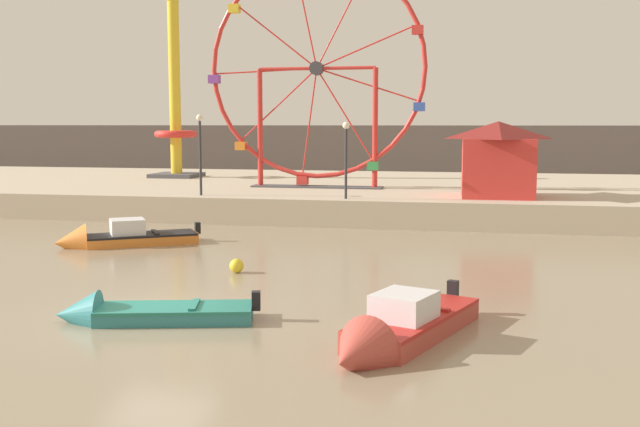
# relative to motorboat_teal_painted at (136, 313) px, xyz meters

# --- Properties ---
(ground_plane) EXTENTS (240.00, 240.00, 0.00)m
(ground_plane) POSITION_rel_motorboat_teal_painted_xyz_m (0.24, 0.62, -0.19)
(ground_plane) COLOR gray
(quay_promenade) EXTENTS (110.00, 20.50, 1.22)m
(quay_promenade) POSITION_rel_motorboat_teal_painted_xyz_m (0.24, 26.52, 0.41)
(quay_promenade) COLOR #B7A88E
(quay_promenade) RESTS_ON ground_plane
(distant_town_skyline) EXTENTS (140.00, 3.00, 4.40)m
(distant_town_skyline) POSITION_rel_motorboat_teal_painted_xyz_m (0.24, 47.52, 2.01)
(distant_town_skyline) COLOR #564C47
(distant_town_skyline) RESTS_ON ground_plane
(motorboat_teal_painted) EXTENTS (4.75, 2.26, 1.15)m
(motorboat_teal_painted) POSITION_rel_motorboat_teal_painted_xyz_m (0.00, 0.00, 0.00)
(motorboat_teal_painted) COLOR teal
(motorboat_teal_painted) RESTS_ON ground_plane
(motorboat_faded_red) EXTENTS (3.11, 5.46, 1.46)m
(motorboat_faded_red) POSITION_rel_motorboat_teal_painted_xyz_m (6.09, -0.70, 0.13)
(motorboat_faded_red) COLOR #B24238
(motorboat_faded_red) RESTS_ON ground_plane
(motorboat_orange_hull) EXTENTS (5.15, 3.96, 1.47)m
(motorboat_orange_hull) POSITION_rel_motorboat_teal_painted_xyz_m (-5.59, 9.94, 0.09)
(motorboat_orange_hull) COLOR orange
(motorboat_orange_hull) RESTS_ON ground_plane
(ferris_wheel_red_frame) EXTENTS (11.55, 1.20, 11.87)m
(ferris_wheel_red_frame) POSITION_rel_motorboat_teal_painted_xyz_m (-0.51, 22.69, 6.99)
(ferris_wheel_red_frame) COLOR red
(ferris_wheel_red_frame) RESTS_ON quay_promenade
(drop_tower_yellow_tower) EXTENTS (2.80, 2.80, 11.50)m
(drop_tower_yellow_tower) POSITION_rel_motorboat_teal_painted_xyz_m (-10.74, 28.48, 5.12)
(drop_tower_yellow_tower) COLOR gold
(drop_tower_yellow_tower) RESTS_ON quay_promenade
(carnival_booth_red_striped) EXTENTS (3.60, 3.82, 3.45)m
(carnival_booth_red_striped) POSITION_rel_motorboat_teal_painted_xyz_m (8.64, 19.55, 2.81)
(carnival_booth_red_striped) COLOR red
(carnival_booth_red_striped) RESTS_ON quay_promenade
(promenade_lamp_near) EXTENTS (0.32, 0.32, 3.78)m
(promenade_lamp_near) POSITION_rel_motorboat_teal_painted_xyz_m (-4.95, 17.40, 3.50)
(promenade_lamp_near) COLOR #2D2D33
(promenade_lamp_near) RESTS_ON quay_promenade
(promenade_lamp_far) EXTENTS (0.32, 0.32, 3.42)m
(promenade_lamp_far) POSITION_rel_motorboat_teal_painted_xyz_m (1.99, 17.18, 3.30)
(promenade_lamp_far) COLOR #2D2D33
(promenade_lamp_far) RESTS_ON quay_promenade
(mooring_buoy_orange) EXTENTS (0.44, 0.44, 0.44)m
(mooring_buoy_orange) POSITION_rel_motorboat_teal_painted_xyz_m (0.51, 5.93, 0.03)
(mooring_buoy_orange) COLOR yellow
(mooring_buoy_orange) RESTS_ON ground_plane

